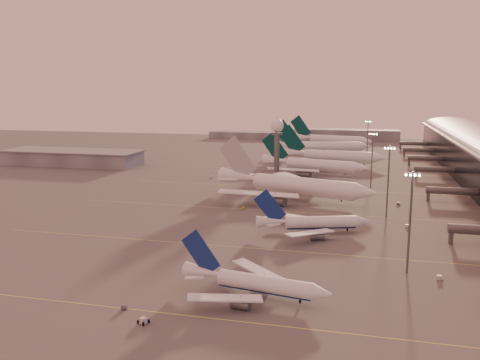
# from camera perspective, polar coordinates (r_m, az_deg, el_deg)

# --- Properties ---
(ground) EXTENTS (700.00, 700.00, 0.00)m
(ground) POSITION_cam_1_polar(r_m,az_deg,el_deg) (139.08, -6.60, -8.31)
(ground) COLOR #5A5757
(ground) RESTS_ON ground
(taxiway_markings) EXTENTS (180.00, 185.25, 0.02)m
(taxiway_markings) POSITION_cam_1_polar(r_m,az_deg,el_deg) (185.39, 8.33, -3.63)
(taxiway_markings) COLOR #E8D652
(taxiway_markings) RESTS_ON ground
(hangar) EXTENTS (82.00, 27.00, 8.50)m
(hangar) POSITION_cam_1_polar(r_m,az_deg,el_deg) (314.28, -18.28, 2.44)
(hangar) COLOR slate
(hangar) RESTS_ON ground
(radar_tower) EXTENTS (6.40, 6.40, 31.10)m
(radar_tower) POSITION_cam_1_polar(r_m,az_deg,el_deg) (247.95, 4.17, 4.85)
(radar_tower) COLOR #56585D
(radar_tower) RESTS_ON ground
(mast_a) EXTENTS (3.60, 0.56, 25.00)m
(mast_a) POSITION_cam_1_polar(r_m,az_deg,el_deg) (127.43, 18.56, -4.07)
(mast_a) COLOR #56585D
(mast_a) RESTS_ON ground
(mast_b) EXTENTS (3.60, 0.56, 25.00)m
(mast_b) POSITION_cam_1_polar(r_m,az_deg,el_deg) (181.02, 16.30, 0.17)
(mast_b) COLOR #56585D
(mast_b) RESTS_ON ground
(mast_c) EXTENTS (3.60, 0.56, 25.00)m
(mast_c) POSITION_cam_1_polar(r_m,az_deg,el_deg) (235.26, 14.60, 2.49)
(mast_c) COLOR #56585D
(mast_c) RESTS_ON ground
(mast_d) EXTENTS (3.60, 0.56, 25.00)m
(mast_d) POSITION_cam_1_polar(r_m,az_deg,el_deg) (324.70, 14.13, 4.56)
(mast_d) COLOR #56585D
(mast_d) RESTS_ON ground
(distant_horizon) EXTENTS (165.00, 37.50, 9.00)m
(distant_horizon) POSITION_cam_1_polar(r_m,az_deg,el_deg) (452.40, 8.32, 5.02)
(distant_horizon) COLOR slate
(distant_horizon) RESTS_ON ground
(narrowbody_near) EXTENTS (34.24, 27.11, 13.46)m
(narrowbody_near) POSITION_cam_1_polar(r_m,az_deg,el_deg) (110.61, 1.59, -11.71)
(narrowbody_near) COLOR white
(narrowbody_near) RESTS_ON ground
(narrowbody_mid) EXTENTS (35.02, 27.49, 14.16)m
(narrowbody_mid) POSITION_cam_1_polar(r_m,az_deg,el_deg) (158.34, 8.21, -4.96)
(narrowbody_mid) COLOR white
(narrowbody_mid) RESTS_ON ground
(widebody_white) EXTENTS (67.27, 53.06, 24.51)m
(widebody_white) POSITION_cam_1_polar(r_m,az_deg,el_deg) (205.59, 5.97, -0.99)
(widebody_white) COLOR white
(widebody_white) RESTS_ON ground
(greentail_a) EXTENTS (57.21, 45.61, 21.24)m
(greentail_a) POSITION_cam_1_polar(r_m,az_deg,el_deg) (266.99, 8.23, 1.43)
(greentail_a) COLOR white
(greentail_a) RESTS_ON ground
(greentail_b) EXTENTS (63.56, 50.96, 23.19)m
(greentail_b) POSITION_cam_1_polar(r_m,az_deg,el_deg) (300.34, 10.19, 2.41)
(greentail_b) COLOR white
(greentail_b) RESTS_ON ground
(greentail_c) EXTENTS (64.97, 51.87, 23.99)m
(greentail_c) POSITION_cam_1_polar(r_m,az_deg,el_deg) (345.77, 9.23, 3.48)
(greentail_c) COLOR white
(greentail_c) RESTS_ON ground
(greentail_d) EXTENTS (63.82, 50.82, 23.82)m
(greentail_d) POSITION_cam_1_polar(r_m,az_deg,el_deg) (394.92, 10.10, 4.27)
(greentail_d) COLOR white
(greentail_d) RESTS_ON ground
(gsv_truck_a) EXTENTS (5.24, 2.56, 2.03)m
(gsv_truck_a) POSITION_cam_1_polar(r_m,az_deg,el_deg) (108.00, -12.70, -13.50)
(gsv_truck_a) COLOR #595C5E
(gsv_truck_a) RESTS_ON ground
(gsv_tug_near) EXTENTS (3.67, 4.55, 1.13)m
(gsv_tug_near) POSITION_cam_1_polar(r_m,az_deg,el_deg) (101.60, -10.80, -15.29)
(gsv_tug_near) COLOR silver
(gsv_tug_near) RESTS_ON ground
(gsv_catering_a) EXTENTS (5.60, 3.37, 4.29)m
(gsv_catering_a) POSITION_cam_1_polar(r_m,az_deg,el_deg) (128.70, 21.60, -9.52)
(gsv_catering_a) COLOR silver
(gsv_catering_a) RESTS_ON ground
(gsv_tug_mid) EXTENTS (3.72, 3.86, 0.96)m
(gsv_tug_mid) POSITION_cam_1_polar(r_m,az_deg,el_deg) (149.00, -5.48, -6.82)
(gsv_tug_mid) COLOR silver
(gsv_tug_mid) RESTS_ON ground
(gsv_truck_b) EXTENTS (5.40, 2.87, 2.07)m
(gsv_truck_b) POSITION_cam_1_polar(r_m,az_deg,el_deg) (172.05, 18.40, -4.78)
(gsv_truck_b) COLOR silver
(gsv_truck_b) RESTS_ON ground
(gsv_truck_c) EXTENTS (5.31, 3.22, 2.02)m
(gsv_truck_c) POSITION_cam_1_polar(r_m,az_deg,el_deg) (187.99, 0.48, -3.00)
(gsv_truck_c) COLOR gold
(gsv_truck_c) RESTS_ON ground
(gsv_catering_b) EXTENTS (5.26, 3.64, 3.95)m
(gsv_catering_b) POSITION_cam_1_polar(r_m,az_deg,el_deg) (203.85, 17.41, -2.16)
(gsv_catering_b) COLOR #595C5E
(gsv_catering_b) RESTS_ON ground
(gsv_tug_far) EXTENTS (2.56, 3.70, 0.98)m
(gsv_tug_far) POSITION_cam_1_polar(r_m,az_deg,el_deg) (232.35, 5.37, -0.62)
(gsv_tug_far) COLOR gold
(gsv_tug_far) RESTS_ON ground
(gsv_truck_d) EXTENTS (2.40, 6.05, 2.42)m
(gsv_truck_d) POSITION_cam_1_polar(r_m,az_deg,el_deg) (254.07, -3.17, 0.50)
(gsv_truck_d) COLOR silver
(gsv_truck_d) RESTS_ON ground
(gsv_tug_hangar) EXTENTS (4.02, 3.43, 0.99)m
(gsv_tug_hangar) POSITION_cam_1_polar(r_m,az_deg,el_deg) (287.75, 12.06, 1.29)
(gsv_tug_hangar) COLOR gold
(gsv_tug_hangar) RESTS_ON ground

